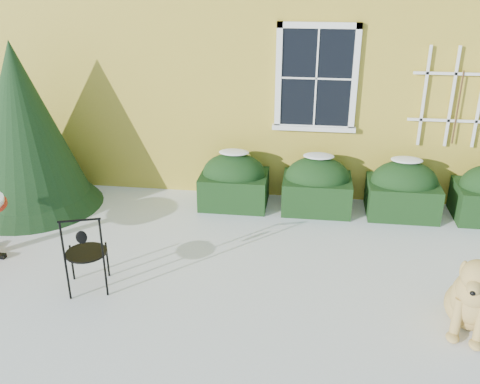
# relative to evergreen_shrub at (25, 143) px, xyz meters

# --- Properties ---
(ground) EXTENTS (80.00, 80.00, 0.00)m
(ground) POSITION_rel_evergreen_shrub_xyz_m (3.46, -2.10, -1.04)
(ground) COLOR white
(ground) RESTS_ON ground
(hedge_row) EXTENTS (4.95, 0.80, 0.91)m
(hedge_row) POSITION_rel_evergreen_shrub_xyz_m (5.11, 0.45, -0.64)
(hedge_row) COLOR black
(hedge_row) RESTS_ON ground
(evergreen_shrub) EXTENTS (2.13, 2.13, 2.58)m
(evergreen_shrub) POSITION_rel_evergreen_shrub_xyz_m (0.00, 0.00, 0.00)
(evergreen_shrub) COLOR black
(evergreen_shrub) RESTS_ON ground
(patio_chair_near) EXTENTS (0.57, 0.56, 1.01)m
(patio_chair_near) POSITION_rel_evergreen_shrub_xyz_m (1.80, -2.17, -0.53)
(patio_chair_near) COLOR black
(patio_chair_near) RESTS_ON ground
(patio_chair_far) EXTENTS (0.51, 0.50, 0.83)m
(patio_chair_far) POSITION_rel_evergreen_shrub_xyz_m (-0.08, -0.39, -0.62)
(patio_chair_far) COLOR black
(patio_chair_far) RESTS_ON ground
(dog) EXTENTS (0.82, 1.04, 0.97)m
(dog) POSITION_rel_evergreen_shrub_xyz_m (6.09, -2.37, -0.65)
(dog) COLOR tan
(dog) RESTS_ON ground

